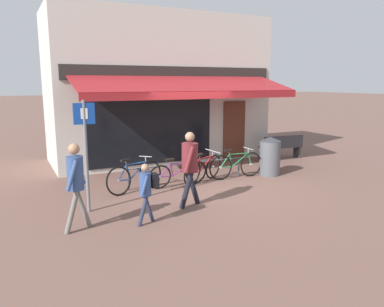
% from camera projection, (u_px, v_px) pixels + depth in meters
% --- Properties ---
extents(ground_plane, '(160.00, 160.00, 0.00)m').
position_uv_depth(ground_plane, '(204.00, 184.00, 10.25)').
color(ground_plane, brown).
extents(shop_front, '(7.58, 4.84, 5.05)m').
position_uv_depth(shop_front, '(159.00, 89.00, 13.44)').
color(shop_front, beige).
rests_on(shop_front, ground_plane).
extents(bike_rack_rail, '(3.50, 0.04, 0.57)m').
position_uv_depth(bike_rack_rail, '(187.00, 166.00, 10.35)').
color(bike_rack_rail, '#47494F').
rests_on(bike_rack_rail, ground_plane).
extents(bicycle_blue, '(1.68, 0.76, 0.89)m').
position_uv_depth(bicycle_blue, '(135.00, 176.00, 9.54)').
color(bicycle_blue, black).
rests_on(bicycle_blue, ground_plane).
extents(bicycle_purple, '(1.75, 0.52, 0.81)m').
position_uv_depth(bicycle_purple, '(178.00, 173.00, 10.00)').
color(bicycle_purple, black).
rests_on(bicycle_purple, ground_plane).
extents(bicycle_red, '(1.61, 0.90, 0.88)m').
position_uv_depth(bicycle_red, '(203.00, 169.00, 10.41)').
color(bicycle_red, black).
rests_on(bicycle_red, ground_plane).
extents(bicycle_green, '(1.76, 0.52, 0.87)m').
position_uv_depth(bicycle_green, '(236.00, 165.00, 10.86)').
color(bicycle_green, black).
rests_on(bicycle_green, ground_plane).
extents(pedestrian_adult, '(0.60, 0.55, 1.70)m').
position_uv_depth(pedestrian_adult, '(190.00, 161.00, 8.29)').
color(pedestrian_adult, black).
rests_on(pedestrian_adult, ground_plane).
extents(pedestrian_child, '(0.46, 0.38, 1.22)m').
position_uv_depth(pedestrian_child, '(147.00, 186.00, 7.28)').
color(pedestrian_child, '#282D47').
rests_on(pedestrian_child, ground_plane).
extents(pedestrian_second_adult, '(0.55, 0.50, 1.68)m').
position_uv_depth(pedestrian_second_adult, '(76.00, 177.00, 6.89)').
color(pedestrian_second_adult, slate).
rests_on(pedestrian_second_adult, ground_plane).
extents(litter_bin, '(0.63, 0.63, 1.16)m').
position_uv_depth(litter_bin, '(270.00, 156.00, 11.21)').
color(litter_bin, '#515459').
rests_on(litter_bin, ground_plane).
extents(parking_sign, '(0.44, 0.07, 2.40)m').
position_uv_depth(parking_sign, '(86.00, 145.00, 7.82)').
color(parking_sign, slate).
rests_on(parking_sign, ground_plane).
extents(park_bench, '(1.64, 0.62, 0.87)m').
position_uv_depth(park_bench, '(282.00, 146.00, 13.60)').
color(park_bench, '#38383D').
rests_on(park_bench, ground_plane).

